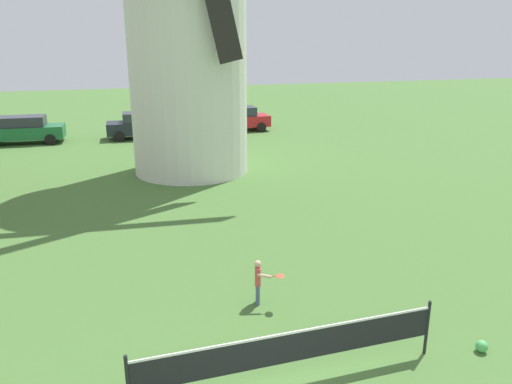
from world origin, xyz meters
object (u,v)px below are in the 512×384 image
Objects in this scene: tennis_net at (292,347)px; parked_car_green at (23,129)px; parked_car_red at (237,118)px; windmill at (186,6)px; parked_car_black at (144,125)px; stray_ball at (482,346)px; player_far at (259,279)px.

parked_car_green reaches higher than tennis_net.
parked_car_red is (12.80, 0.33, -0.00)m from parked_car_green.
parked_car_black is (-1.30, 8.75, -6.20)m from windmill.
windmill is 16.84m from stray_ball.
tennis_net is 5.21× the size of player_far.
windmill is at bearing 86.58° from player_far.
parked_car_black is at bearing 98.44° from windmill.
parked_car_green is 6.79m from parked_car_black.
parked_car_black is at bearing -173.14° from parked_car_red.
player_far is 22.30m from parked_car_red.
tennis_net reaches higher than stray_ball.
player_far is (-0.73, -12.14, -6.41)m from windmill.
parked_car_green reaches higher than stray_ball.
parked_car_green is (-8.08, 9.14, -6.20)m from windmill.
parked_car_black is at bearing 91.57° from player_far.
stray_ball is 0.05× the size of parked_car_red.
player_far is at bearing -104.14° from parked_car_red.
tennis_net is 1.20× the size of parked_car_green.
tennis_net is 23.59m from parked_car_black.
parked_car_black reaches higher than player_far.
parked_car_red is (5.45, 21.62, 0.21)m from player_far.
parked_car_green is at bearing 131.47° from windmill.
parked_car_red is (4.72, 9.48, -6.20)m from windmill.
stray_ball is 0.05× the size of parked_car_green.
windmill is at bearing 100.27° from stray_ball.
parked_car_red reaches higher than tennis_net.
parked_car_green is at bearing -178.51° from parked_car_red.
parked_car_green is 12.80m from parked_car_red.
parked_car_green is (-10.82, 24.26, 0.70)m from stray_ball.
windmill is 13.75m from player_far.
parked_car_black is (-0.28, 23.58, 0.12)m from tennis_net.
parked_car_red is at bearing 76.72° from tennis_net.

